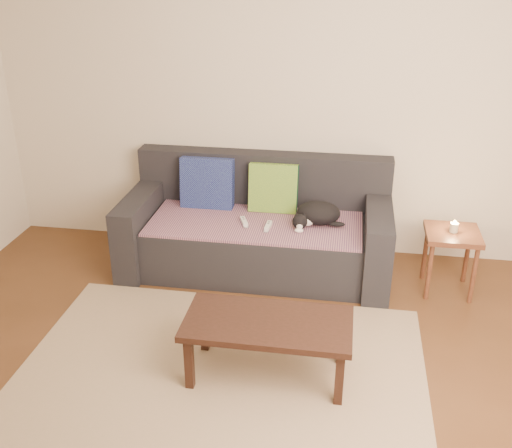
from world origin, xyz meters
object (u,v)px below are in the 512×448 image
Objects in this scene: wii_remote_a at (244,222)px; wii_remote_b at (268,226)px; side_table at (452,242)px; sofa at (257,232)px; cat at (317,214)px; coffee_table at (268,328)px.

wii_remote_a is 1.00× the size of wii_remote_b.
sofa is at bearing 174.30° from side_table.
cat reaches higher than wii_remote_a.
cat is 0.84× the size of side_table.
sofa is at bearing -52.59° from wii_remote_a.
sofa reaches higher than coffee_table.
wii_remote_a is (-0.56, -0.08, -0.07)m from cat.
wii_remote_b is at bearing -58.81° from sofa.
side_table is 0.50× the size of coffee_table.
wii_remote_b is at bearing -125.94° from wii_remote_a.
side_table is (1.01, -0.09, -0.12)m from cat.
coffee_table is at bearing -78.31° from sofa.
sofa is at bearing 164.20° from cat.
wii_remote_b is 0.15× the size of coffee_table.
side_table is at bearing -85.11° from wii_remote_b.
side_table is (1.57, -0.01, -0.05)m from wii_remote_a.
sofa is 2.12× the size of coffee_table.
wii_remote_b is 1.21m from coffee_table.
wii_remote_b is (0.11, -0.19, 0.15)m from sofa.
wii_remote_a is at bearing 179.29° from cat.
sofa is 14.00× the size of wii_remote_a.
wii_remote_b is at bearing -168.96° from cat.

